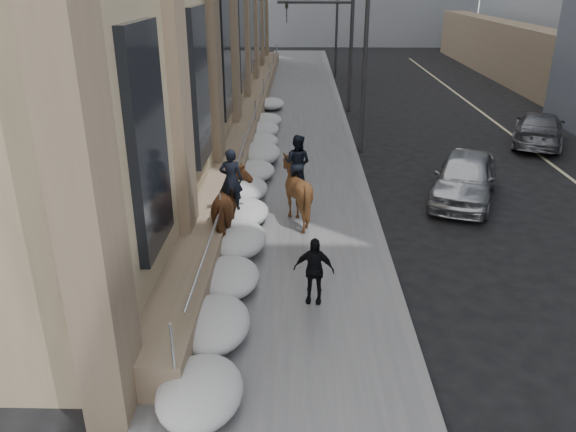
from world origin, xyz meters
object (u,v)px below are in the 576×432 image
Objects in this scene: car_grey at (539,129)px; mounted_horse_left at (232,206)px; pedestrian at (314,270)px; car_silver at (465,177)px; mounted_horse_right at (296,186)px.

mounted_horse_left is at bearing 63.25° from car_grey.
pedestrian is 8.57m from car_silver.
car_grey is at bearing 60.38° from pedestrian.
pedestrian is at bearing 117.95° from mounted_horse_right.
pedestrian is at bearing 75.91° from car_grey.
mounted_horse_right is at bearing 102.77° from pedestrian.
mounted_horse_left is at bearing -132.38° from car_silver.
pedestrian reaches higher than car_silver.
car_grey is (12.57, 10.71, -0.44)m from mounted_horse_left.
car_silver is 8.73m from car_grey.
mounted_horse_left is 16.52m from car_grey.
mounted_horse_left reaches higher than mounted_horse_right.
car_silver is 0.94× the size of car_grey.
car_grey is (10.39, 13.84, -0.18)m from pedestrian.
mounted_horse_left reaches higher than pedestrian.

